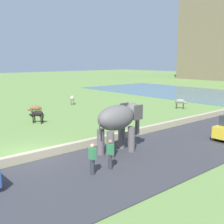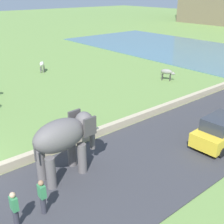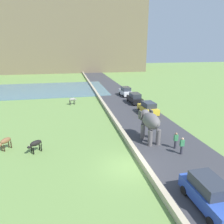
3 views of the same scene
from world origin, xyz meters
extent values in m
cube|color=tan|center=(1.20, 18.00, 0.25)|extent=(0.40, 110.00, 0.51)
cube|color=slate|center=(-14.00, 34.29, 0.04)|extent=(36.00, 18.00, 0.08)
ellipsoid|color=#605B5B|center=(3.42, 4.00, 2.24)|extent=(1.56, 2.78, 1.50)
cylinder|color=#605B5B|center=(2.95, 4.85, 0.80)|extent=(0.44, 0.44, 1.60)
cylinder|color=#605B5B|center=(3.79, 4.90, 0.80)|extent=(0.44, 0.44, 1.60)
cylinder|color=#605B5B|center=(3.06, 3.10, 0.80)|extent=(0.44, 0.44, 1.60)
cylinder|color=#605B5B|center=(3.90, 3.15, 0.80)|extent=(0.44, 0.44, 1.60)
ellipsoid|color=#605B5B|center=(3.34, 5.41, 2.42)|extent=(1.05, 0.96, 1.10)
cube|color=#484444|center=(2.75, 5.24, 2.46)|extent=(0.16, 0.71, 0.90)
cube|color=#484444|center=(3.95, 5.31, 2.46)|extent=(0.16, 0.71, 0.90)
cylinder|color=#605B5B|center=(3.31, 5.88, 1.54)|extent=(0.28, 0.28, 1.50)
cone|color=silver|center=(3.09, 5.80, 1.99)|extent=(0.15, 0.56, 0.17)
cone|color=silver|center=(3.53, 5.83, 1.99)|extent=(0.15, 0.56, 0.17)
cylinder|color=#484444|center=(3.51, 2.68, 1.89)|extent=(0.08, 0.08, 0.90)
cylinder|color=#33333D|center=(5.15, 2.09, 0.42)|extent=(0.22, 0.22, 0.85)
cube|color=#388451|center=(5.15, 2.09, 1.13)|extent=(0.36, 0.22, 0.56)
sphere|color=#997051|center=(5.15, 2.09, 1.52)|extent=(0.22, 0.22, 0.22)
cylinder|color=#33333D|center=(5.13, 0.97, 0.42)|extent=(0.22, 0.22, 0.85)
cube|color=#388451|center=(5.13, 0.97, 1.13)|extent=(0.36, 0.22, 0.56)
sphere|color=tan|center=(5.13, 0.97, 1.52)|extent=(0.22, 0.22, 0.22)
cube|color=gold|center=(6.58, 12.66, 0.70)|extent=(1.89, 4.08, 0.80)
cube|color=#2D333D|center=(6.58, 12.46, 1.45)|extent=(1.55, 2.27, 0.70)
cylinder|color=black|center=(5.71, 13.92, 0.30)|extent=(0.21, 0.61, 0.60)
cylinder|color=black|center=(5.83, 11.32, 0.30)|extent=(0.21, 0.61, 0.60)
cylinder|color=black|center=(7.44, 11.40, 0.30)|extent=(0.21, 0.61, 0.60)
ellipsoid|color=gray|center=(-3.78, 20.09, 0.90)|extent=(1.18, 0.91, 0.50)
cylinder|color=#373533|center=(-3.51, 20.41, 0.33)|extent=(0.10, 0.10, 0.65)
cylinder|color=#373533|center=(-3.36, 20.14, 0.33)|extent=(0.10, 0.10, 0.65)
cylinder|color=#373533|center=(-4.19, 20.04, 0.33)|extent=(0.10, 0.10, 0.65)
cylinder|color=#373533|center=(-4.04, 19.77, 0.33)|extent=(0.10, 0.10, 0.65)
ellipsoid|color=gray|center=(-3.22, 20.40, 0.75)|extent=(0.47, 0.40, 0.26)
cone|color=beige|center=(-3.26, 20.47, 0.92)|extent=(0.04, 0.04, 0.12)
cone|color=beige|center=(-3.18, 20.32, 0.92)|extent=(0.04, 0.04, 0.12)
cylinder|color=#373533|center=(-4.25, 19.83, 0.70)|extent=(0.04, 0.04, 0.45)
ellipsoid|color=silver|center=(-14.43, 12.12, 0.90)|extent=(1.16, 0.96, 0.50)
cylinder|color=#595753|center=(-14.84, 12.19, 0.33)|extent=(0.10, 0.10, 0.65)
cylinder|color=#595753|center=(-14.67, 12.45, 0.33)|extent=(0.10, 0.10, 0.65)
cylinder|color=#595753|center=(-14.19, 11.78, 0.33)|extent=(0.10, 0.10, 0.65)
cylinder|color=#595753|center=(-14.02, 12.04, 0.33)|extent=(0.10, 0.10, 0.65)
ellipsoid|color=silver|center=(-14.97, 12.46, 0.75)|extent=(0.47, 0.42, 0.26)
cone|color=beige|center=(-15.01, 12.38, 0.92)|extent=(0.04, 0.04, 0.12)
cone|color=beige|center=(-14.92, 12.53, 0.92)|extent=(0.04, 0.04, 0.12)
cylinder|color=#595753|center=(-13.98, 11.83, 0.70)|extent=(0.04, 0.04, 0.45)
camera|label=1|loc=(15.62, -6.64, 5.59)|focal=44.77mm
camera|label=2|loc=(13.85, -1.60, 8.39)|focal=46.05mm
camera|label=3|loc=(-4.22, -13.77, 9.03)|focal=33.24mm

